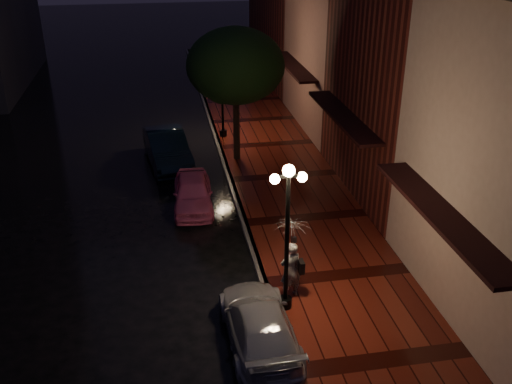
{
  "coord_description": "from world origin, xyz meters",
  "views": [
    {
      "loc": [
        -2.71,
        -17.59,
        9.97
      ],
      "look_at": [
        0.38,
        -0.15,
        1.4
      ],
      "focal_mm": 40.0,
      "sensor_mm": 36.0,
      "label": 1
    }
  ],
  "objects_px": {
    "streetlamp_near": "(287,230)",
    "pink_car": "(193,193)",
    "streetlamp_far": "(222,88)",
    "silver_car": "(259,325)",
    "navy_car": "(167,148)",
    "woman_with_umbrella": "(291,247)",
    "street_tree": "(236,68)",
    "parking_meter": "(294,250)"
  },
  "relations": [
    {
      "from": "pink_car",
      "to": "woman_with_umbrella",
      "type": "bearing_deg",
      "value": -67.11
    },
    {
      "from": "streetlamp_far",
      "to": "silver_car",
      "type": "distance_m",
      "value": 15.35
    },
    {
      "from": "streetlamp_near",
      "to": "street_tree",
      "type": "bearing_deg",
      "value": 88.65
    },
    {
      "from": "silver_car",
      "to": "streetlamp_far",
      "type": "bearing_deg",
      "value": -94.75
    },
    {
      "from": "silver_car",
      "to": "woman_with_umbrella",
      "type": "relative_size",
      "value": 1.7
    },
    {
      "from": "streetlamp_near",
      "to": "woman_with_umbrella",
      "type": "relative_size",
      "value": 1.76
    },
    {
      "from": "street_tree",
      "to": "woman_with_umbrella",
      "type": "height_order",
      "value": "street_tree"
    },
    {
      "from": "pink_car",
      "to": "woman_with_umbrella",
      "type": "height_order",
      "value": "woman_with_umbrella"
    },
    {
      "from": "streetlamp_near",
      "to": "pink_car",
      "type": "distance_m",
      "value": 7.39
    },
    {
      "from": "pink_car",
      "to": "woman_with_umbrella",
      "type": "xyz_separation_m",
      "value": [
        2.29,
        -6.33,
        1.15
      ]
    },
    {
      "from": "streetlamp_near",
      "to": "navy_car",
      "type": "distance_m",
      "value": 11.71
    },
    {
      "from": "street_tree",
      "to": "streetlamp_far",
      "type": "bearing_deg",
      "value": 94.91
    },
    {
      "from": "streetlamp_near",
      "to": "street_tree",
      "type": "height_order",
      "value": "street_tree"
    },
    {
      "from": "streetlamp_near",
      "to": "navy_car",
      "type": "bearing_deg",
      "value": 104.15
    },
    {
      "from": "pink_car",
      "to": "navy_car",
      "type": "bearing_deg",
      "value": 103.21
    },
    {
      "from": "silver_car",
      "to": "woman_with_umbrella",
      "type": "distance_m",
      "value": 2.37
    },
    {
      "from": "streetlamp_far",
      "to": "street_tree",
      "type": "distance_m",
      "value": 3.44
    },
    {
      "from": "woman_with_umbrella",
      "to": "parking_meter",
      "type": "distance_m",
      "value": 1.58
    },
    {
      "from": "streetlamp_far",
      "to": "parking_meter",
      "type": "xyz_separation_m",
      "value": [
        0.65,
        -12.28,
        -1.73
      ]
    },
    {
      "from": "streetlamp_near",
      "to": "pink_car",
      "type": "height_order",
      "value": "streetlamp_near"
    },
    {
      "from": "streetlamp_far",
      "to": "navy_car",
      "type": "xyz_separation_m",
      "value": [
        -2.83,
        -2.79,
        -1.84
      ]
    },
    {
      "from": "streetlamp_near",
      "to": "street_tree",
      "type": "xyz_separation_m",
      "value": [
        0.26,
        10.99,
        1.64
      ]
    },
    {
      "from": "woman_with_umbrella",
      "to": "street_tree",
      "type": "bearing_deg",
      "value": -105.04
    },
    {
      "from": "parking_meter",
      "to": "pink_car",
      "type": "bearing_deg",
      "value": 101.35
    },
    {
      "from": "woman_with_umbrella",
      "to": "silver_car",
      "type": "bearing_deg",
      "value": 39.39
    },
    {
      "from": "street_tree",
      "to": "navy_car",
      "type": "distance_m",
      "value": 4.66
    },
    {
      "from": "navy_car",
      "to": "parking_meter",
      "type": "height_order",
      "value": "navy_car"
    },
    {
      "from": "navy_car",
      "to": "parking_meter",
      "type": "bearing_deg",
      "value": -77.8
    },
    {
      "from": "street_tree",
      "to": "parking_meter",
      "type": "height_order",
      "value": "street_tree"
    },
    {
      "from": "streetlamp_near",
      "to": "streetlamp_far",
      "type": "distance_m",
      "value": 14.0
    },
    {
      "from": "pink_car",
      "to": "parking_meter",
      "type": "distance_m",
      "value": 5.76
    },
    {
      "from": "streetlamp_far",
      "to": "parking_meter",
      "type": "bearing_deg",
      "value": -86.97
    },
    {
      "from": "streetlamp_far",
      "to": "silver_car",
      "type": "bearing_deg",
      "value": -93.58
    },
    {
      "from": "silver_car",
      "to": "parking_meter",
      "type": "height_order",
      "value": "parking_meter"
    },
    {
      "from": "streetlamp_far",
      "to": "navy_car",
      "type": "distance_m",
      "value": 4.38
    },
    {
      "from": "street_tree",
      "to": "navy_car",
      "type": "bearing_deg",
      "value": 175.86
    },
    {
      "from": "street_tree",
      "to": "silver_car",
      "type": "xyz_separation_m",
      "value": [
        -1.21,
        -12.18,
        -3.64
      ]
    },
    {
      "from": "streetlamp_near",
      "to": "parking_meter",
      "type": "xyz_separation_m",
      "value": [
        0.65,
        1.72,
        -1.73
      ]
    },
    {
      "from": "streetlamp_near",
      "to": "pink_car",
      "type": "relative_size",
      "value": 1.2
    },
    {
      "from": "navy_car",
      "to": "woman_with_umbrella",
      "type": "height_order",
      "value": "woman_with_umbrella"
    },
    {
      "from": "silver_car",
      "to": "woman_with_umbrella",
      "type": "xyz_separation_m",
      "value": [
        1.2,
        1.68,
        1.16
      ]
    },
    {
      "from": "streetlamp_near",
      "to": "woman_with_umbrella",
      "type": "height_order",
      "value": "streetlamp_near"
    }
  ]
}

